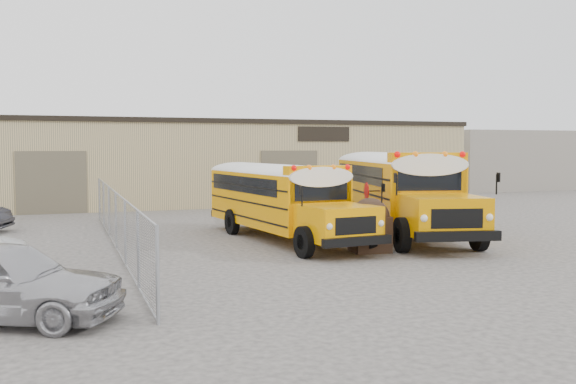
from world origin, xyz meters
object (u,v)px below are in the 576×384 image
object	(u,v)px
school_bus_right	(358,178)
car_silver	(0,281)
tarp_bundle	(370,224)
school_bus_left	(224,186)

from	to	relation	value
school_bus_right	car_silver	bearing A→B (deg)	-134.32
school_bus_right	tarp_bundle	world-z (taller)	school_bus_right
school_bus_left	tarp_bundle	size ratio (longest dim) A/B	5.62
school_bus_right	car_silver	world-z (taller)	school_bus_right
tarp_bundle	car_silver	distance (m)	11.01
school_bus_right	car_silver	size ratio (longest dim) A/B	2.41
tarp_bundle	car_silver	size ratio (longest dim) A/B	0.37
school_bus_left	car_silver	size ratio (longest dim) A/B	2.08
school_bus_left	school_bus_right	bearing A→B (deg)	6.79
school_bus_left	tarp_bundle	xyz separation A→B (m)	(2.34, -8.93, -0.69)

